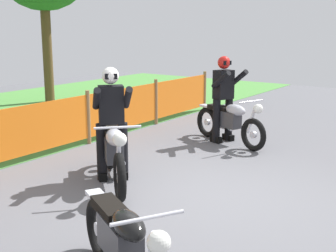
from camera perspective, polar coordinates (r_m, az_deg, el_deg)
ground at (r=6.45m, az=4.97°, el=-8.58°), size 24.00×24.00×0.02m
barrier_fence at (r=8.39m, az=-15.03°, el=-0.08°), size 11.10×0.08×1.05m
motorcycle_lead at (r=6.79m, az=-6.65°, el=-3.16°), size 1.51×1.63×1.00m
motorcycle_trailing at (r=4.13m, az=-5.61°, el=-14.22°), size 1.07×1.77×0.93m
motorcycle_third at (r=9.10m, az=7.56°, el=0.61°), size 0.87×1.87×0.93m
rider_lead at (r=6.90m, az=-6.96°, el=1.09°), size 0.76×0.77×1.69m
rider_third at (r=9.16m, az=6.85°, el=3.68°), size 0.68×0.69×1.69m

